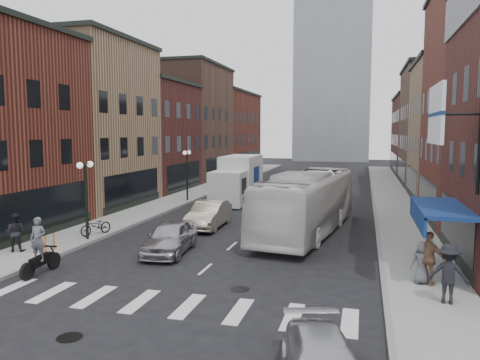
# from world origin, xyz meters

# --- Properties ---
(ground) EXTENTS (160.00, 160.00, 0.00)m
(ground) POSITION_xyz_m (0.00, 0.00, 0.00)
(ground) COLOR black
(ground) RESTS_ON ground
(sidewalk_left) EXTENTS (3.00, 74.00, 0.15)m
(sidewalk_left) POSITION_xyz_m (-8.50, 22.00, 0.07)
(sidewalk_left) COLOR gray
(sidewalk_left) RESTS_ON ground
(sidewalk_right) EXTENTS (3.00, 74.00, 0.15)m
(sidewalk_right) POSITION_xyz_m (8.50, 22.00, 0.07)
(sidewalk_right) COLOR gray
(sidewalk_right) RESTS_ON ground
(curb_left) EXTENTS (0.20, 74.00, 0.16)m
(curb_left) POSITION_xyz_m (-7.00, 22.00, 0.00)
(curb_left) COLOR gray
(curb_left) RESTS_ON ground
(curb_right) EXTENTS (0.20, 74.00, 0.16)m
(curb_right) POSITION_xyz_m (7.00, 22.00, 0.00)
(curb_right) COLOR gray
(curb_right) RESTS_ON ground
(crosswalk_stripes) EXTENTS (12.00, 2.20, 0.01)m
(crosswalk_stripes) POSITION_xyz_m (0.00, -3.00, 0.00)
(crosswalk_stripes) COLOR silver
(crosswalk_stripes) RESTS_ON ground
(bldg_left_mid_a) EXTENTS (10.30, 10.20, 12.30)m
(bldg_left_mid_a) POSITION_xyz_m (-14.99, 14.00, 6.15)
(bldg_left_mid_a) COLOR #987653
(bldg_left_mid_a) RESTS_ON ground
(bldg_left_mid_b) EXTENTS (10.30, 10.20, 10.30)m
(bldg_left_mid_b) POSITION_xyz_m (-14.99, 24.00, 5.15)
(bldg_left_mid_b) COLOR #4F1D1C
(bldg_left_mid_b) RESTS_ON ground
(bldg_left_far_a) EXTENTS (10.30, 12.20, 13.30)m
(bldg_left_far_a) POSITION_xyz_m (-14.99, 35.00, 6.65)
(bldg_left_far_a) COLOR #523429
(bldg_left_far_a) RESTS_ON ground
(bldg_left_far_b) EXTENTS (10.30, 16.20, 11.30)m
(bldg_left_far_b) POSITION_xyz_m (-14.99, 49.00, 5.65)
(bldg_left_far_b) COLOR maroon
(bldg_left_far_b) RESTS_ON ground
(bldg_right_mid_b) EXTENTS (10.30, 10.20, 11.30)m
(bldg_right_mid_b) POSITION_xyz_m (14.99, 24.00, 5.65)
(bldg_right_mid_b) COLOR #987653
(bldg_right_mid_b) RESTS_ON ground
(bldg_right_far_a) EXTENTS (10.30, 12.20, 12.30)m
(bldg_right_far_a) POSITION_xyz_m (14.99, 35.00, 6.15)
(bldg_right_far_a) COLOR #523429
(bldg_right_far_a) RESTS_ON ground
(bldg_right_far_b) EXTENTS (10.30, 16.20, 10.30)m
(bldg_right_far_b) POSITION_xyz_m (14.99, 49.00, 5.15)
(bldg_right_far_b) COLOR #4F1D1C
(bldg_right_far_b) RESTS_ON ground
(awning_blue) EXTENTS (1.80, 5.00, 0.78)m
(awning_blue) POSITION_xyz_m (8.93, 2.50, 2.63)
(awning_blue) COLOR navy
(awning_blue) RESTS_ON ground
(billboard_sign) EXTENTS (1.52, 3.00, 3.70)m
(billboard_sign) POSITION_xyz_m (8.59, 0.50, 6.13)
(billboard_sign) COLOR black
(billboard_sign) RESTS_ON ground
(distant_tower) EXTENTS (14.00, 14.00, 50.00)m
(distant_tower) POSITION_xyz_m (0.00, 78.00, 25.00)
(distant_tower) COLOR #9399A0
(distant_tower) RESTS_ON ground
(streetlamp_near) EXTENTS (0.32, 1.22, 4.11)m
(streetlamp_near) POSITION_xyz_m (-7.40, 4.00, 2.91)
(streetlamp_near) COLOR black
(streetlamp_near) RESTS_ON ground
(streetlamp_far) EXTENTS (0.32, 1.22, 4.11)m
(streetlamp_far) POSITION_xyz_m (-7.40, 18.00, 2.91)
(streetlamp_far) COLOR black
(streetlamp_far) RESTS_ON ground
(bike_rack) EXTENTS (0.08, 0.68, 0.80)m
(bike_rack) POSITION_xyz_m (-7.60, 1.30, 0.55)
(bike_rack) COLOR #D8590C
(bike_rack) RESTS_ON sidewalk_left
(box_truck) EXTENTS (2.64, 8.38, 3.63)m
(box_truck) POSITION_xyz_m (-3.57, 19.26, 1.79)
(box_truck) COLOR silver
(box_truck) RESTS_ON ground
(motorcycle_rider) EXTENTS (0.67, 2.26, 2.31)m
(motorcycle_rider) POSITION_xyz_m (-6.03, -1.39, 1.08)
(motorcycle_rider) COLOR black
(motorcycle_rider) RESTS_ON ground
(transit_bus) EXTENTS (4.52, 12.54, 3.42)m
(transit_bus) POSITION_xyz_m (3.22, 8.93, 1.71)
(transit_bus) COLOR silver
(transit_bus) RESTS_ON ground
(sedan_left_near) EXTENTS (2.19, 4.56, 1.50)m
(sedan_left_near) POSITION_xyz_m (-2.41, 3.00, 0.75)
(sedan_left_near) COLOR #B2B2B7
(sedan_left_near) RESTS_ON ground
(sedan_left_far) EXTENTS (1.76, 4.74, 1.55)m
(sedan_left_far) POSITION_xyz_m (-2.52, 8.95, 0.78)
(sedan_left_far) COLOR #C1B49C
(sedan_left_far) RESTS_ON ground
(parked_bicycle) EXTENTS (1.32, 1.93, 0.96)m
(parked_bicycle) POSITION_xyz_m (-7.50, 4.95, 0.63)
(parked_bicycle) COLOR black
(parked_bicycle) RESTS_ON sidewalk_left
(ped_left_solo) EXTENTS (0.97, 0.72, 1.77)m
(ped_left_solo) POSITION_xyz_m (-9.16, 0.97, 1.04)
(ped_left_solo) COLOR black
(ped_left_solo) RESTS_ON sidewalk_left
(ped_right_a) EXTENTS (1.31, 0.77, 1.93)m
(ped_right_a) POSITION_xyz_m (8.87, -0.95, 1.11)
(ped_right_a) COLOR black
(ped_right_a) RESTS_ON sidewalk_right
(ped_right_b) EXTENTS (1.26, 1.10, 1.93)m
(ped_right_b) POSITION_xyz_m (8.51, 0.78, 1.12)
(ped_right_b) COLOR brown
(ped_right_b) RESTS_ON sidewalk_right
(ped_right_c) EXTENTS (0.86, 0.67, 1.55)m
(ped_right_c) POSITION_xyz_m (8.29, 0.89, 0.92)
(ped_right_c) COLOR #525659
(ped_right_c) RESTS_ON sidewalk_right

